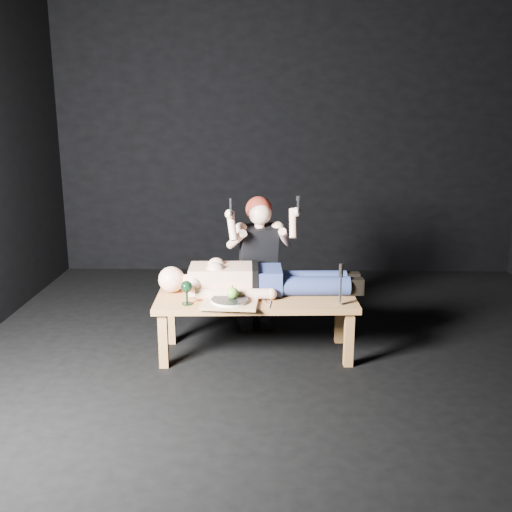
% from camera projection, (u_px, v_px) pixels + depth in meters
% --- Properties ---
extents(ground, '(5.00, 5.00, 0.00)m').
position_uv_depth(ground, '(295.00, 362.00, 4.32)').
color(ground, black).
rests_on(ground, ground).
extents(back_wall, '(5.00, 0.00, 5.00)m').
position_uv_depth(back_wall, '(288.00, 136.00, 6.37)').
color(back_wall, black).
rests_on(back_wall, ground).
extents(table, '(1.49, 0.61, 0.45)m').
position_uv_depth(table, '(256.00, 326.00, 4.42)').
color(table, olive).
rests_on(table, ground).
extents(lying_man, '(1.42, 0.48, 0.25)m').
position_uv_depth(lying_man, '(261.00, 276.00, 4.45)').
color(lying_man, '#EBAF92').
rests_on(lying_man, table).
extents(kneeling_woman, '(0.76, 0.81, 1.17)m').
position_uv_depth(kneeling_woman, '(257.00, 262.00, 4.79)').
color(kneeling_woman, black).
rests_on(kneeling_woman, ground).
extents(serving_tray, '(0.41, 0.30, 0.02)m').
position_uv_depth(serving_tray, '(230.00, 303.00, 4.19)').
color(serving_tray, tan).
rests_on(serving_tray, table).
extents(plate, '(0.27, 0.27, 0.02)m').
position_uv_depth(plate, '(230.00, 300.00, 4.18)').
color(plate, white).
rests_on(plate, serving_tray).
extents(apple, '(0.08, 0.08, 0.08)m').
position_uv_depth(apple, '(232.00, 293.00, 4.18)').
color(apple, '#64A626').
rests_on(apple, plate).
extents(goblet, '(0.09, 0.09, 0.17)m').
position_uv_depth(goblet, '(187.00, 293.00, 4.18)').
color(goblet, black).
rests_on(goblet, table).
extents(fork_flat, '(0.02, 0.16, 0.01)m').
position_uv_depth(fork_flat, '(210.00, 304.00, 4.19)').
color(fork_flat, '#B2B2B7').
rests_on(fork_flat, table).
extents(knife_flat, '(0.03, 0.16, 0.01)m').
position_uv_depth(knife_flat, '(269.00, 304.00, 4.19)').
color(knife_flat, '#B2B2B7').
rests_on(knife_flat, table).
extents(spoon_flat, '(0.07, 0.15, 0.01)m').
position_uv_depth(spoon_flat, '(265.00, 301.00, 4.26)').
color(spoon_flat, '#B2B2B7').
rests_on(spoon_flat, table).
extents(carving_knife, '(0.04, 0.04, 0.30)m').
position_uv_depth(carving_knife, '(341.00, 284.00, 4.15)').
color(carving_knife, '#B2B2B7').
rests_on(carving_knife, table).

